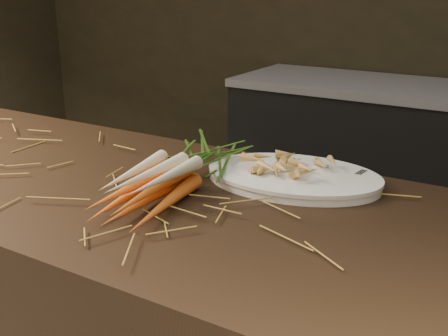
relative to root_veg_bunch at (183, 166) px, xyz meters
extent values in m
cube|color=black|center=(0.09, 1.82, -0.55)|extent=(1.80, 0.60, 0.80)
cube|color=#99999E|center=(0.09, 1.82, -0.13)|extent=(1.82, 0.62, 0.04)
cone|color=#DA550E|center=(-0.03, -0.15, -0.03)|extent=(0.08, 0.28, 0.04)
cone|color=#DA550E|center=(0.01, -0.14, -0.03)|extent=(0.05, 0.28, 0.04)
cone|color=#DA550E|center=(0.06, -0.14, -0.03)|extent=(0.09, 0.28, 0.04)
cone|color=#DA550E|center=(-0.01, -0.15, 0.00)|extent=(0.04, 0.28, 0.04)
cone|color=#DA550E|center=(0.03, -0.15, 0.00)|extent=(0.07, 0.28, 0.04)
cone|color=beige|center=(-0.02, -0.13, 0.02)|extent=(0.08, 0.26, 0.04)
cone|color=beige|center=(0.02, -0.14, 0.03)|extent=(0.04, 0.26, 0.04)
cone|color=beige|center=(0.05, -0.13, 0.02)|extent=(0.06, 0.26, 0.05)
ellipsoid|color=#346616|center=(-0.01, 0.10, 0.00)|extent=(0.19, 0.25, 0.09)
cube|color=silver|center=(0.34, 0.15, -0.02)|extent=(0.03, 0.15, 0.00)
camera|label=1|loc=(0.68, -0.94, 0.39)|focal=45.00mm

